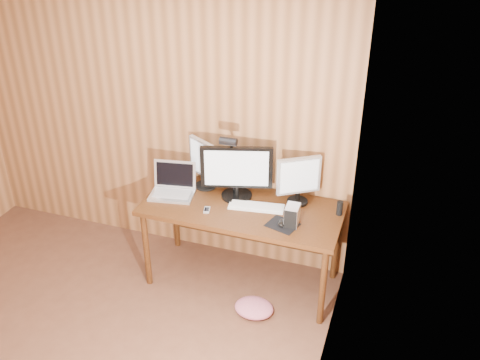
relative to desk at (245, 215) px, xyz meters
The scene contains 13 objects.
desk is the anchor object (origin of this frame).
monitor_center 0.37m from the desk, 146.82° to the left, with size 0.57×0.25×0.45m.
monitor_left 0.54m from the desk, 161.41° to the left, with size 0.34×0.22×0.42m.
monitor_right 0.54m from the desk, 17.68° to the left, with size 0.32×0.22×0.40m.
laptop 0.64m from the desk, behind, with size 0.40×0.33×0.26m.
keyboard 0.18m from the desk, 24.92° to the right, with size 0.45×0.19×0.02m.
mousepad 0.45m from the desk, 30.94° to the right, with size 0.22×0.18×0.00m, color black.
mouse 0.46m from the desk, 30.94° to the right, with size 0.07×0.11×0.04m, color black.
hard_drive 0.52m from the desk, 23.50° to the right, with size 0.10×0.15×0.16m.
phone 0.35m from the desk, 138.48° to the right, with size 0.07×0.10×0.01m.
speaker 0.78m from the desk, ahead, with size 0.05×0.05×0.12m, color black.
desk_lamp 0.51m from the desk, 157.30° to the left, with size 0.14×0.19×0.59m.
fabric_pile 0.75m from the desk, 62.63° to the right, with size 0.32×0.26×0.10m, color #C15D73, non-canonical shape.
Camera 1 is at (2.08, -1.81, 3.02)m, focal length 40.00 mm.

